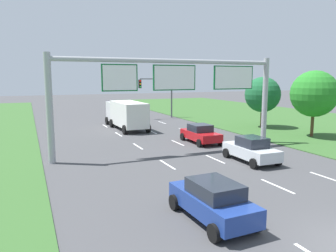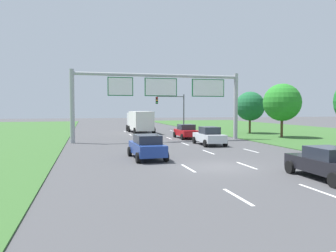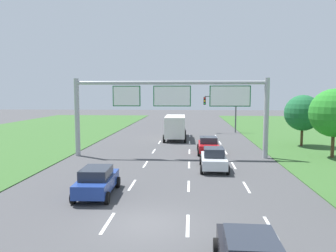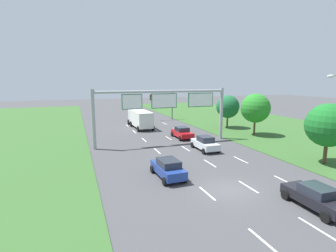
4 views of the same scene
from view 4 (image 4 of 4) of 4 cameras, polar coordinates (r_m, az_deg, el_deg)
The scene contains 15 objects.
ground_plane at distance 20.32m, azimuth 12.98°, elevation -13.40°, with size 200.00×200.00×0.00m, color #424244.
grass_verge_right at distance 41.20m, azimuth 30.48°, elevation -2.55°, with size 24.00×120.00×0.06m, color #335B28.
lane_dashes_inner_left at distance 24.57m, azimuth 1.84°, elevation -8.97°, with size 0.14×50.40×0.01m.
lane_dashes_inner_right at distance 25.99m, azimuth 9.12°, elevation -8.02°, with size 0.14×50.40×0.01m.
lane_dashes_slip at distance 27.78m, azimuth 15.52°, elevation -7.08°, with size 0.14×50.40×0.01m.
car_near_red at distance 30.47m, azimuth 8.08°, elevation -3.75°, with size 2.08×4.14×1.64m.
car_lead_silver at distance 19.38m, azimuth 29.50°, elevation -13.26°, with size 2.09×4.22×1.49m.
car_mid_lane at distance 36.45m, azimuth 3.11°, elevation -1.44°, with size 2.12×4.19×1.55m.
car_far_ahead at distance 21.88m, azimuth 0.02°, elevation -9.15°, with size 2.11×4.16×1.58m.
box_truck at distance 44.50m, azimuth -6.12°, elevation 1.70°, with size 2.82×8.43×2.91m.
sign_gantry at distance 32.77m, azimuth -0.60°, elevation 4.66°, with size 17.24×0.44×7.00m.
traffic_light_mast at distance 52.73m, azimuth -1.06°, elevation 5.50°, with size 4.76×0.49×5.60m.
roadside_tree_near at distance 28.89m, azimuth 31.50°, elevation 0.14°, with size 4.12×4.12×5.85m.
roadside_tree_mid at distance 39.93m, azimuth 18.50°, elevation 3.70°, with size 4.21×4.21×6.08m.
roadside_tree_far at distance 44.95m, azimuth 12.89°, elevation 4.13°, with size 3.82×3.82×5.51m.
Camera 4 is at (-10.27, -15.62, 7.97)m, focal length 28.00 mm.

